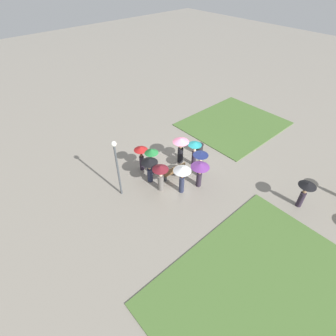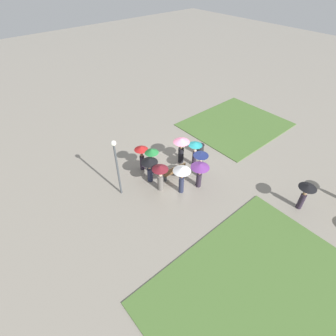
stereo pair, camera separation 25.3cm
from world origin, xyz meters
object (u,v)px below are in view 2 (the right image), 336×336
Objects in this scene: crowd_person_pink at (181,146)px; crowd_person_green at (152,156)px; park_bench at (174,171)px; lone_walker_near_lawn at (305,192)px; crowd_person_purple at (200,169)px; lamp_post at (116,161)px; crowd_person_white at (182,174)px; trash_bin at (200,149)px; crowd_person_red at (141,153)px; crowd_person_teal at (195,150)px; crowd_person_maroon at (160,173)px; crowd_person_black at (150,165)px; crowd_person_navy at (201,159)px.

crowd_person_pink is 1.01× the size of crowd_person_green.
park_bench is 0.92× the size of lone_walker_near_lawn.
crowd_person_green is at bearing 174.25° from crowd_person_purple.
lamp_post reaches higher than crowd_person_white.
park_bench is 4.31m from lamp_post.
trash_bin is 0.44× the size of crowd_person_red.
crowd_person_purple is (1.32, 1.74, 0.08)m from crowd_person_teal.
crowd_person_pink is 1.02× the size of crowd_person_maroon.
trash_bin is 1.69m from crowd_person_teal.
crowd_person_red is (2.60, -1.13, -0.03)m from crowd_person_pink.
crowd_person_teal is (-1.90, -0.00, 0.89)m from park_bench.
crowd_person_teal is at bearing 169.83° from lamp_post.
crowd_person_white reaches higher than crowd_person_teal.
crowd_person_pink is 8.22m from lone_walker_near_lawn.
crowd_person_purple is at bearing 169.72° from lone_walker_near_lawn.
lamp_post is 2.92m from crowd_person_red.
crowd_person_navy is at bearing -22.76° from crowd_person_black.
crowd_person_green reaches higher than crowd_person_teal.
crowd_person_white is at bearing 69.61° from crowd_person_teal.
trash_bin is at bearing 142.84° from lone_walker_near_lawn.
crowd_person_teal is at bearing 153.30° from lone_walker_near_lawn.
park_bench is at bearing 167.38° from crowd_person_purple.
crowd_person_white reaches higher than crowd_person_maroon.
crowd_person_green is (-0.63, -1.65, 0.01)m from crowd_person_maroon.
crowd_person_purple is at bearing 146.94° from lamp_post.
crowd_person_maroon is at bearing 147.69° from lamp_post.
crowd_person_black is (4.64, -0.09, 0.94)m from trash_bin.
crowd_person_pink is at bearing 154.79° from lone_walker_near_lawn.
crowd_person_maroon is (-2.13, 1.35, -1.24)m from lamp_post.
crowd_person_purple is (2.58, 2.37, 1.01)m from trash_bin.
crowd_person_navy is (-2.82, 1.79, 0.09)m from crowd_person_black.
crowd_person_maroon reaches higher than crowd_person_black.
trash_bin is 0.43× the size of crowd_person_navy.
crowd_person_black is 0.94× the size of crowd_person_maroon.
lamp_post is at bearing -3.02° from trash_bin.
crowd_person_purple is at bearing 42.49° from trash_bin.
lone_walker_near_lawn is (-3.27, 5.22, -0.16)m from crowd_person_purple.
lone_walker_near_lawn is (-2.41, 7.86, -0.14)m from crowd_person_pink.
lone_walker_near_lawn is (-3.84, 6.96, 0.81)m from park_bench.
crowd_person_white reaches higher than trash_bin.
lamp_post is 2.01× the size of crowd_person_pink.
trash_bin is at bearing 38.91° from crowd_person_navy.
crowd_person_pink is 2.76m from crowd_person_purple.
crowd_person_green is at bearing 51.94° from crowd_person_black.
crowd_person_pink reaches higher than park_bench.
crowd_person_purple is at bearing -143.38° from crowd_person_green.
crowd_person_navy reaches higher than crowd_person_black.
crowd_person_purple is 0.94× the size of crowd_person_green.
crowd_person_pink reaches higher than crowd_person_navy.
crowd_person_navy reaches higher than crowd_person_teal.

